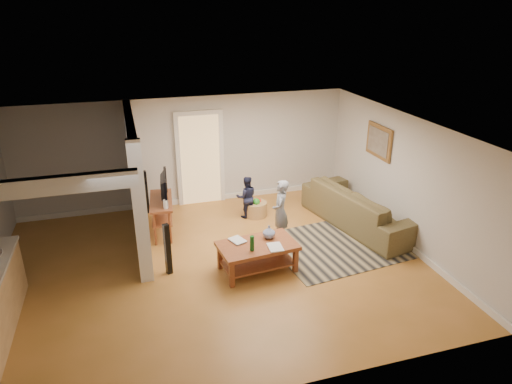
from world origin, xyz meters
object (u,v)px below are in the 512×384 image
at_px(sofa, 359,225).
at_px(speaker_left, 168,249).
at_px(speaker_right, 145,192).
at_px(toy_basket, 256,208).
at_px(coffee_table, 258,249).
at_px(child, 280,240).
at_px(toddler, 247,217).
at_px(tv_console, 162,203).

xyz_separation_m(sofa, speaker_left, (-4.11, -0.75, 0.47)).
relative_size(speaker_right, toy_basket, 2.00).
height_order(sofa, coffee_table, coffee_table).
height_order(child, toddler, child).
bearing_deg(toy_basket, coffee_table, -105.37).
bearing_deg(toy_basket, toddler, 179.90).
height_order(speaker_left, toy_basket, speaker_left).
distance_m(speaker_left, toy_basket, 2.81).
distance_m(toy_basket, toddler, 0.28).
xyz_separation_m(speaker_right, toy_basket, (2.31, -0.86, -0.31)).
bearing_deg(sofa, tv_console, 66.34).
bearing_deg(toddler, sofa, 160.21).
distance_m(speaker_right, child, 3.26).
height_order(coffee_table, child, coffee_table).
distance_m(tv_console, speaker_right, 1.14).
distance_m(coffee_table, tv_console, 2.42).
height_order(coffee_table, speaker_right, speaker_right).
bearing_deg(speaker_right, sofa, -33.02).
distance_m(tv_console, child, 2.49).
xyz_separation_m(tv_console, speaker_right, (-0.26, 1.10, -0.17)).
relative_size(tv_console, toy_basket, 2.42).
relative_size(toy_basket, toddler, 0.52).
xyz_separation_m(coffee_table, tv_console, (-1.45, 1.92, 0.26)).
relative_size(sofa, toddler, 2.97).
bearing_deg(tv_console, child, -19.49).
xyz_separation_m(speaker_left, toddler, (1.91, 1.82, -0.47)).
bearing_deg(child, toy_basket, -149.42).
relative_size(tv_console, child, 0.94).
relative_size(speaker_left, speaker_right, 0.96).
distance_m(coffee_table, speaker_right, 3.47).
bearing_deg(sofa, child, 83.46).
bearing_deg(coffee_table, speaker_left, 167.56).
xyz_separation_m(child, toddler, (-0.34, 1.25, 0.00)).
distance_m(toy_basket, child, 1.27).
distance_m(speaker_left, speaker_right, 2.68).
bearing_deg(speaker_right, child, -49.71).
bearing_deg(speaker_right, speaker_left, -94.85).
relative_size(sofa, tv_console, 2.34).
relative_size(sofa, child, 2.20).
bearing_deg(speaker_left, toy_basket, 23.31).
distance_m(speaker_right, toy_basket, 2.48).
relative_size(speaker_left, toddler, 1.00).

